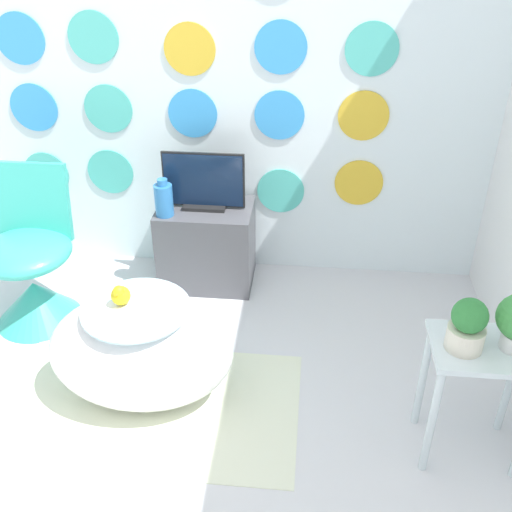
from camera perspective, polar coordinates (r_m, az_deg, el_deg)
name	(u,v)px	position (r m, az deg, el deg)	size (l,w,h in m)	color
wall_back_dotted	(188,47)	(3.31, -6.52, 19.16)	(4.32, 0.05, 2.60)	white
rug	(150,404)	(2.83, -10.08, -13.73)	(1.35, 0.79, 0.01)	silver
bathtub	(141,350)	(2.74, -10.87, -8.77)	(0.82, 0.57, 0.50)	white
rubber_duck	(120,295)	(2.58, -12.80, -3.61)	(0.08, 0.09, 0.10)	yellow
chair	(32,275)	(3.34, -20.57, -1.69)	(0.47, 0.47, 0.83)	#38B2A3
tv_cabinet	(207,245)	(3.46, -4.72, 1.04)	(0.53, 0.37, 0.49)	#4C4C51
tv	(204,184)	(3.29, -5.00, 6.88)	(0.45, 0.12, 0.32)	black
vase	(164,199)	(3.25, -8.78, 5.37)	(0.10, 0.10, 0.21)	#2D72B7
side_table	(480,372)	(2.49, 20.57, -10.31)	(0.40, 0.30, 0.54)	silver
potted_plant_left	(468,326)	(2.31, 19.51, -6.26)	(0.14, 0.14, 0.21)	beige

